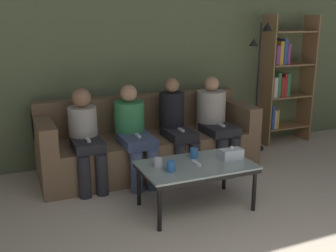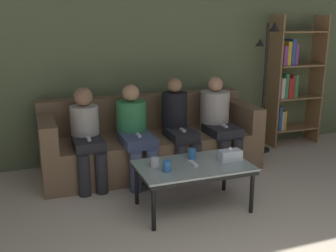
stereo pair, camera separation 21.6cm
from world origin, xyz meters
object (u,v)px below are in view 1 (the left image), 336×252
at_px(tissue_box, 231,154).
at_px(seated_person_right_end, 215,118).
at_px(couch, 148,143).
at_px(standing_lamp, 259,73).
at_px(cup_near_left, 171,166).
at_px(game_remote, 196,163).
at_px(cup_far_center, 194,153).
at_px(seated_person_mid_left, 133,130).
at_px(coffee_table, 196,168).
at_px(bookshelf, 282,80).
at_px(cup_near_right, 158,163).
at_px(seated_person_mid_right, 176,124).
at_px(seated_person_left_end, 85,135).

relative_size(tissue_box, seated_person_right_end, 0.20).
distance_m(couch, standing_lamp, 1.84).
bearing_deg(couch, cup_near_left, -100.92).
distance_m(standing_lamp, seated_person_right_end, 1.05).
relative_size(game_remote, seated_person_right_end, 0.13).
relative_size(cup_far_center, seated_person_right_end, 0.09).
distance_m(standing_lamp, seated_person_mid_left, 2.03).
height_order(coffee_table, seated_person_mid_left, seated_person_mid_left).
relative_size(bookshelf, seated_person_right_end, 1.66).
distance_m(cup_near_right, game_remote, 0.37).
relative_size(cup_far_center, seated_person_mid_right, 0.09).
height_order(cup_near_right, standing_lamp, standing_lamp).
xyz_separation_m(cup_near_left, cup_near_right, (-0.07, 0.14, -0.01)).
bearing_deg(seated_person_mid_right, bookshelf, 14.88).
bearing_deg(seated_person_left_end, cup_far_center, -40.81).
relative_size(couch, seated_person_mid_left, 2.41).
xyz_separation_m(cup_near_right, game_remote, (0.36, -0.07, -0.03)).
relative_size(cup_far_center, bookshelf, 0.05).
bearing_deg(coffee_table, seated_person_right_end, 52.18).
relative_size(cup_near_right, game_remote, 0.58).
bearing_deg(seated_person_right_end, seated_person_mid_right, -177.96).
relative_size(standing_lamp, seated_person_right_end, 1.57).
bearing_deg(tissue_box, cup_near_left, -174.24).
bearing_deg(seated_person_left_end, seated_person_mid_left, -1.36).
relative_size(coffee_table, game_remote, 7.14).
xyz_separation_m(cup_near_right, cup_far_center, (0.42, 0.09, 0.01)).
relative_size(cup_far_center, seated_person_mid_left, 0.09).
xyz_separation_m(couch, cup_near_left, (-0.24, -1.24, 0.18)).
bearing_deg(cup_far_center, cup_near_right, -167.44).
bearing_deg(seated_person_mid_right, cup_near_left, -116.49).
height_order(bookshelf, seated_person_left_end, bookshelf).
height_order(couch, bookshelf, bookshelf).
distance_m(bookshelf, seated_person_mid_left, 2.53).
bearing_deg(seated_person_mid_left, game_remote, -71.18).
bearing_deg(seated_person_mid_left, seated_person_right_end, 1.37).
xyz_separation_m(cup_near_left, seated_person_mid_right, (0.51, 1.02, 0.09)).
xyz_separation_m(cup_near_left, seated_person_mid_left, (-0.03, 1.01, 0.08)).
bearing_deg(cup_near_right, seated_person_mid_left, 87.31).
xyz_separation_m(cup_far_center, bookshelf, (2.07, 1.29, 0.43)).
bearing_deg(seated_person_left_end, tissue_box, -37.65).
xyz_separation_m(game_remote, seated_person_right_end, (0.75, 0.96, 0.14)).
xyz_separation_m(game_remote, seated_person_left_end, (-0.85, 0.95, 0.12)).
distance_m(couch, cup_far_center, 1.03).
distance_m(cup_far_center, game_remote, 0.18).
distance_m(bookshelf, seated_person_left_end, 3.04).
distance_m(coffee_table, game_remote, 0.05).
relative_size(couch, seated_person_left_end, 2.42).
distance_m(cup_near_right, cup_far_center, 0.43).
distance_m(bookshelf, seated_person_mid_right, 2.01).
height_order(bookshelf, seated_person_right_end, bookshelf).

